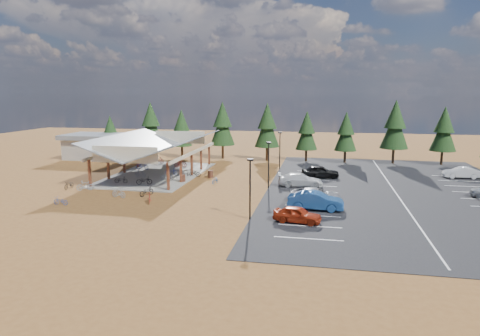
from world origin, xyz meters
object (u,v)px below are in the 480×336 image
bike_11 (150,198)px  trash_bin_0 (183,178)px  bike_16 (194,173)px  bike_pavilion (157,145)px  bike_14 (215,180)px  trash_bin_1 (211,174)px  bike_2 (142,166)px  bike_6 (171,171)px  car_1 (316,201)px  bike_10 (61,201)px  car_0 (297,214)px  car_4 (320,172)px  car_9 (461,172)px  bike_5 (167,176)px  bike_0 (121,180)px  bike_4 (144,180)px  car_2 (316,195)px  outbuilding (100,146)px  bike_13 (119,193)px  lamp_post_2 (280,148)px  bike_9 (85,186)px  bike_12 (146,191)px  lamp_post_0 (250,185)px  car_3 (300,180)px  bike_3 (159,160)px  bike_1 (140,174)px  bike_8 (69,185)px  lamp_post_1 (269,162)px

bike_11 → trash_bin_0: bearing=68.2°
bike_11 → bike_16: bike_11 is taller
bike_pavilion → bike_14: bearing=-23.9°
trash_bin_1 → bike_2: (-10.45, 3.15, 0.15)m
trash_bin_1 → bike_6: bearing=173.9°
bike_6 → car_1: 22.64m
bike_10 → bike_6: bearing=166.4°
bike_pavilion → car_0: bearing=-42.2°
car_4 → car_9: bearing=-91.0°
trash_bin_0 → bike_5: bearing=174.8°
bike_0 → bike_10: bearing=165.6°
trash_bin_0 → bike_4: (-3.79, -2.47, 0.12)m
bike_4 → car_2: car_2 is taller
bike_pavilion → outbuilding: bearing=141.8°
trash_bin_0 → bike_5: bike_5 is taller
bike_13 → outbuilding: bearing=-131.3°
bike_10 → bike_16: bearing=156.0°
lamp_post_2 → car_4: lamp_post_2 is taller
bike_6 → car_1: bearing=-121.0°
trash_bin_0 → bike_11: bearing=-90.3°
bike_9 → car_2: car_2 is taller
bike_pavilion → bike_12: (3.19, -10.97, -3.34)m
lamp_post_0 → bike_9: (-19.32, 7.02, -2.44)m
car_1 → bike_4: bearing=73.9°
lamp_post_2 → car_3: size_ratio=1.03×
bike_3 → bike_16: (7.95, -8.29, -0.15)m
lamp_post_0 → car_1: size_ratio=1.03×
bike_0 → car_4: (22.60, 7.81, 0.32)m
bike_pavilion → bike_2: (-3.27, 2.63, -3.22)m
bike_2 → bike_6: bike_2 is taller
trash_bin_1 → bike_16: bike_16 is taller
bike_9 → bike_1: bearing=-46.9°
bike_0 → car_2: (22.33, -4.17, 0.22)m
bike_8 → car_2: size_ratio=0.34×
bike_pavilion → lamp_post_1: bearing=-18.4°
bike_9 → bike_14: bearing=-89.0°
bike_pavilion → bike_5: size_ratio=12.06×
car_9 → bike_5: bearing=-78.6°
bike_8 → car_3: bearing=13.8°
bike_1 → bike_8: bike_1 is taller
bike_13 → car_9: (36.86, 17.20, 0.21)m
bike_5 → car_4: 18.70m
bike_13 → trash_bin_1: bearing=167.5°
bike_6 → bike_5: bearing=-163.1°
bike_16 → bike_8: bearing=-51.2°
bike_pavilion → bike_8: size_ratio=11.62×
bike_0 → bike_4: (2.96, -0.21, 0.07)m
bike_10 → outbuilding: bearing=-154.1°
lamp_post_2 → car_0: 24.59m
bike_14 → car_9: bearing=28.1°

